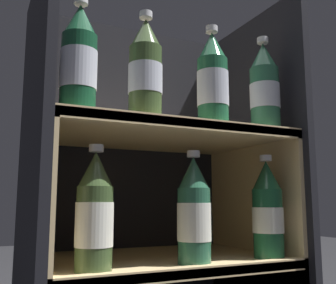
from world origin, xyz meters
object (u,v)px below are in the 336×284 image
bottle_upper_front_1 (145,71)px  bottle_lower_front_1 (194,213)px  bottle_upper_front_2 (213,82)px  bottle_upper_front_0 (79,62)px  bottle_upper_front_3 (265,89)px  bottle_lower_front_0 (95,215)px  bottle_lower_front_2 (268,212)px

bottle_upper_front_1 → bottle_lower_front_1: (0.12, -0.00, -0.30)m
bottle_upper_front_1 → bottle_upper_front_2: 0.17m
bottle_upper_front_0 → bottle_upper_front_1: (0.14, 0.00, 0.00)m
bottle_upper_front_1 → bottle_upper_front_3: bearing=-0.0°
bottle_upper_front_2 → bottle_upper_front_3: size_ratio=1.00×
bottle_upper_front_0 → bottle_upper_front_1: bearing=0.0°
bottle_upper_front_1 → bottle_lower_front_0: 0.32m
bottle_upper_front_3 → bottle_lower_front_0: bearing=180.0°
bottle_upper_front_1 → bottle_lower_front_1: size_ratio=1.00×
bottle_upper_front_0 → bottle_lower_front_2: bearing=-0.0°
bottle_upper_front_0 → bottle_upper_front_2: size_ratio=1.00×
bottle_upper_front_1 → bottle_upper_front_3: 0.32m
bottle_upper_front_1 → bottle_upper_front_2: bearing=-0.0°
bottle_upper_front_0 → bottle_upper_front_1: size_ratio=1.00×
bottle_upper_front_3 → bottle_lower_front_1: size_ratio=1.00×
bottle_lower_front_2 → bottle_upper_front_1: bearing=180.0°
bottle_upper_front_0 → bottle_upper_front_3: same height
bottle_upper_front_1 → bottle_lower_front_2: size_ratio=1.00×
bottle_lower_front_1 → bottle_lower_front_2: bearing=-0.0°
bottle_upper_front_1 → bottle_lower_front_0: bottle_upper_front_1 is taller
bottle_lower_front_0 → bottle_lower_front_2: (0.42, -0.00, 0.00)m
bottle_upper_front_2 → bottle_lower_front_2: (0.15, -0.00, -0.30)m
bottle_upper_front_2 → bottle_lower_front_2: bearing=-0.0°
bottle_lower_front_0 → bottle_lower_front_1: (0.22, 0.00, 0.00)m
bottle_lower_front_0 → bottle_upper_front_3: bearing=0.0°
bottle_upper_front_2 → bottle_lower_front_0: bearing=180.0°
bottle_upper_front_1 → bottle_lower_front_1: bottle_upper_front_1 is taller
bottle_upper_front_0 → bottle_upper_front_2: bearing=0.0°
bottle_upper_front_0 → bottle_lower_front_1: bearing=0.0°
bottle_lower_front_1 → bottle_upper_front_0: bearing=180.0°
bottle_upper_front_2 → bottle_lower_front_0: size_ratio=1.00×
bottle_upper_front_2 → bottle_lower_front_0: (-0.27, 0.00, -0.30)m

